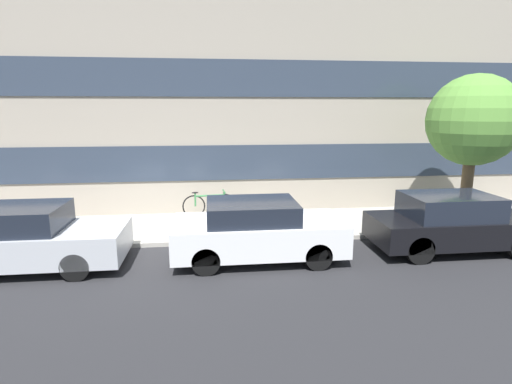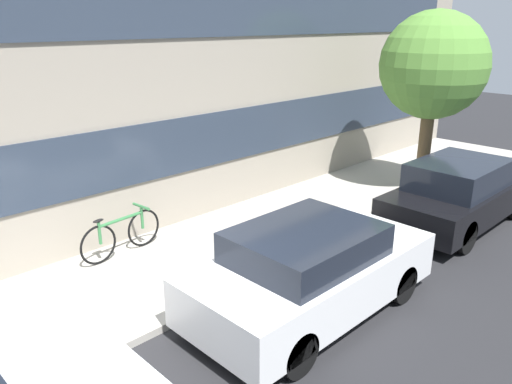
# 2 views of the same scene
# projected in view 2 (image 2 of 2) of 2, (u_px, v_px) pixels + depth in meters

# --- Properties ---
(ground_plane) EXTENTS (56.00, 56.00, 0.00)m
(ground_plane) POSITION_uv_depth(u_px,v_px,m) (130.00, 349.00, 6.50)
(ground_plane) COLOR #232326
(sidewalk_strip) EXTENTS (28.00, 2.85, 0.11)m
(sidewalk_strip) POSITION_uv_depth(u_px,v_px,m) (80.00, 303.00, 7.44)
(sidewalk_strip) COLOR #A8A399
(sidewalk_strip) RESTS_ON ground_plane
(parked_car_white) EXTENTS (3.84, 1.76, 1.36)m
(parked_car_white) POSITION_uv_depth(u_px,v_px,m) (310.00, 270.00, 7.11)
(parked_car_white) COLOR silver
(parked_car_white) RESTS_ON ground_plane
(parked_car_black) EXTENTS (3.94, 1.63, 1.39)m
(parked_car_black) POSITION_uv_depth(u_px,v_px,m) (458.00, 193.00, 10.24)
(parked_car_black) COLOR black
(parked_car_black) RESTS_ON ground_plane
(bicycle) EXTENTS (1.64, 0.44, 0.80)m
(bicycle) POSITION_uv_depth(u_px,v_px,m) (122.00, 233.00, 8.76)
(bicycle) COLOR black
(bicycle) RESTS_ON sidewalk_strip
(street_tree) EXTENTS (2.45, 2.45, 4.20)m
(street_tree) POSITION_uv_depth(u_px,v_px,m) (434.00, 66.00, 11.37)
(street_tree) COLOR brown
(street_tree) RESTS_ON sidewalk_strip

